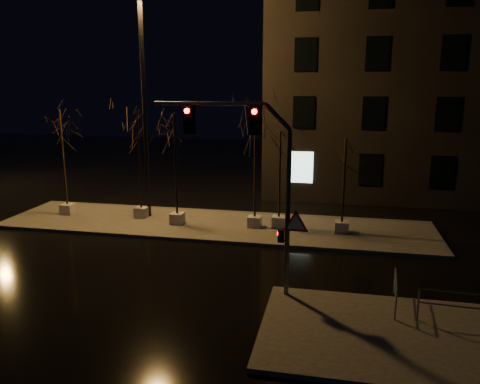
# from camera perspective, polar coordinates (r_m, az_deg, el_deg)

# --- Properties ---
(ground) EXTENTS (90.00, 90.00, 0.00)m
(ground) POSITION_cam_1_polar(r_m,az_deg,el_deg) (18.72, -7.91, -9.48)
(ground) COLOR black
(ground) RESTS_ON ground
(median) EXTENTS (22.00, 5.00, 0.15)m
(median) POSITION_cam_1_polar(r_m,az_deg,el_deg) (24.09, -3.17, -4.03)
(median) COLOR #413F3A
(median) RESTS_ON ground
(sidewalk_corner) EXTENTS (7.00, 5.00, 0.15)m
(sidewalk_corner) POSITION_cam_1_polar(r_m,az_deg,el_deg) (14.65, 16.95, -16.32)
(sidewalk_corner) COLOR #413F3A
(sidewalk_corner) RESTS_ON ground
(building) EXTENTS (25.00, 12.00, 15.00)m
(building) POSITION_cam_1_polar(r_m,az_deg,el_deg) (35.20, 25.50, 12.37)
(building) COLOR black
(building) RESTS_ON ground
(tree_0) EXTENTS (1.80, 1.80, 5.83)m
(tree_0) POSITION_cam_1_polar(r_m,az_deg,el_deg) (26.77, -20.96, 6.67)
(tree_0) COLOR #ADA8A1
(tree_0) RESTS_ON median
(tree_1) EXTENTS (1.80, 1.80, 5.83)m
(tree_1) POSITION_cam_1_polar(r_m,az_deg,el_deg) (24.91, -12.35, 6.83)
(tree_1) COLOR #ADA8A1
(tree_1) RESTS_ON median
(tree_2) EXTENTS (1.80, 1.80, 5.75)m
(tree_2) POSITION_cam_1_polar(r_m,az_deg,el_deg) (23.40, -7.96, 6.47)
(tree_2) COLOR #ADA8A1
(tree_2) RESTS_ON median
(tree_3) EXTENTS (1.80, 1.80, 5.80)m
(tree_3) POSITION_cam_1_polar(r_m,az_deg,el_deg) (22.60, 1.87, 6.46)
(tree_3) COLOR #ADA8A1
(tree_3) RESTS_ON median
(tree_4) EXTENTS (1.80, 1.80, 4.89)m
(tree_4) POSITION_cam_1_polar(r_m,az_deg,el_deg) (22.72, 4.90, 4.71)
(tree_4) COLOR #ADA8A1
(tree_4) RESTS_ON median
(tree_5) EXTENTS (1.80, 1.80, 4.69)m
(tree_5) POSITION_cam_1_polar(r_m,az_deg,el_deg) (22.34, 12.68, 3.89)
(tree_5) COLOR #ADA8A1
(tree_5) RESTS_ON median
(traffic_signal_mast) EXTENTS (5.26, 0.24, 6.42)m
(traffic_signal_mast) POSITION_cam_1_polar(r_m,az_deg,el_deg) (15.23, 2.06, 2.60)
(traffic_signal_mast) COLOR #515358
(traffic_signal_mast) RESTS_ON sidewalk_corner
(streetlight_main) EXTENTS (2.86, 0.59, 11.45)m
(streetlight_main) POSITION_cam_1_polar(r_m,az_deg,el_deg) (24.95, -11.66, 11.89)
(streetlight_main) COLOR black
(streetlight_main) RESTS_ON median
(guard_rail_a) EXTENTS (2.45, 0.22, 1.06)m
(guard_rail_a) POSITION_cam_1_polar(r_m,az_deg,el_deg) (15.48, 25.48, -12.24)
(guard_rail_a) COLOR #515358
(guard_rail_a) RESTS_ON sidewalk_corner
(guard_rail_b) EXTENTS (0.22, 1.98, 0.94)m
(guard_rail_b) POSITION_cam_1_polar(r_m,az_deg,el_deg) (16.03, 18.42, -11.08)
(guard_rail_b) COLOR #515358
(guard_rail_b) RESTS_ON sidewalk_corner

